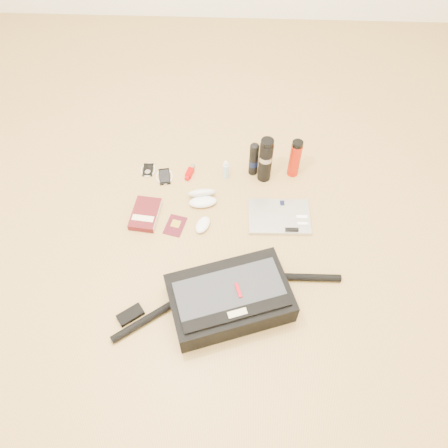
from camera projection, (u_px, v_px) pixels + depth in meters
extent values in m
plane|color=#B08949|center=(220.00, 243.00, 2.11)|extent=(4.00, 4.00, 0.00)
cube|color=black|center=(230.00, 298.00, 1.88)|extent=(0.58, 0.46, 0.12)
cube|color=#2A2C31|center=(231.00, 293.00, 1.81)|extent=(0.50, 0.36, 0.01)
cube|color=black|center=(237.00, 314.00, 1.76)|extent=(0.44, 0.19, 0.02)
cube|color=beige|center=(237.00, 314.00, 1.76)|extent=(0.08, 0.05, 0.02)
cube|color=#B3000A|center=(238.00, 291.00, 1.81)|extent=(0.03, 0.07, 0.02)
cylinder|color=black|center=(145.00, 320.00, 1.86)|extent=(0.27, 0.21, 0.03)
cylinder|color=black|center=(306.00, 277.00, 1.98)|extent=(0.31, 0.04, 0.03)
cube|color=black|center=(130.00, 315.00, 1.89)|extent=(0.12, 0.11, 0.02)
cube|color=#B1B1B4|center=(279.00, 217.00, 2.19)|extent=(0.31, 0.22, 0.02)
cube|color=black|center=(282.00, 203.00, 2.22)|extent=(0.02, 0.03, 0.00)
cube|color=white|center=(302.00, 217.00, 2.17)|extent=(0.06, 0.02, 0.01)
cube|color=white|center=(303.00, 224.00, 2.15)|extent=(0.05, 0.02, 0.01)
cube|color=black|center=(292.00, 230.00, 2.13)|extent=(0.07, 0.02, 0.01)
cube|color=#4A0F14|center=(145.00, 214.00, 2.19)|extent=(0.15, 0.21, 0.03)
cube|color=#C2B897|center=(158.00, 216.00, 2.18)|extent=(0.02, 0.19, 0.03)
cube|color=beige|center=(143.00, 218.00, 2.15)|extent=(0.11, 0.05, 0.00)
cube|color=#430D18|center=(175.00, 226.00, 2.17)|extent=(0.12, 0.14, 0.00)
cube|color=gold|center=(176.00, 224.00, 2.17)|extent=(0.05, 0.05, 0.00)
ellipsoid|color=white|center=(203.00, 225.00, 2.15)|extent=(0.10, 0.12, 0.03)
ellipsoid|color=white|center=(203.00, 202.00, 2.23)|extent=(0.15, 0.09, 0.04)
ellipsoid|color=silver|center=(202.00, 193.00, 2.24)|extent=(0.15, 0.10, 0.08)
ellipsoid|color=black|center=(197.00, 202.00, 2.22)|extent=(0.04, 0.03, 0.01)
ellipsoid|color=black|center=(208.00, 201.00, 2.23)|extent=(0.04, 0.03, 0.01)
cylinder|color=black|center=(203.00, 201.00, 2.22)|extent=(0.02, 0.01, 0.00)
cube|color=black|center=(148.00, 170.00, 2.38)|extent=(0.06, 0.09, 0.01)
cylinder|color=#969698|center=(148.00, 172.00, 2.36)|extent=(0.03, 0.03, 0.00)
torus|color=silver|center=(148.00, 170.00, 2.38)|extent=(0.08, 0.08, 0.01)
cube|color=black|center=(165.00, 177.00, 2.35)|extent=(0.08, 0.12, 0.01)
cube|color=black|center=(164.00, 176.00, 2.34)|extent=(0.07, 0.10, 0.00)
torus|color=white|center=(165.00, 176.00, 2.35)|extent=(0.10, 0.10, 0.01)
cube|color=#AB0200|center=(190.00, 173.00, 2.35)|extent=(0.04, 0.07, 0.03)
cube|color=#C20309|center=(187.00, 178.00, 2.33)|extent=(0.03, 0.03, 0.02)
cylinder|color=#9A9A9D|center=(192.00, 168.00, 2.37)|extent=(0.03, 0.04, 0.02)
cylinder|color=#A1CCE1|center=(226.00, 171.00, 2.31)|extent=(0.04, 0.04, 0.09)
cylinder|color=white|center=(226.00, 164.00, 2.27)|extent=(0.03, 0.03, 0.02)
cylinder|color=silver|center=(226.00, 162.00, 2.26)|extent=(0.02, 0.02, 0.01)
cylinder|color=black|center=(254.00, 160.00, 2.29)|extent=(0.06, 0.06, 0.20)
cylinder|color=black|center=(253.00, 162.00, 2.31)|extent=(0.06, 0.06, 0.04)
ellipsoid|color=black|center=(255.00, 146.00, 2.21)|extent=(0.05, 0.05, 0.02)
cylinder|color=black|center=(265.00, 162.00, 2.25)|extent=(0.09, 0.09, 0.25)
cylinder|color=#AFAEB1|center=(266.00, 157.00, 2.23)|extent=(0.09, 0.09, 0.03)
cylinder|color=black|center=(267.00, 142.00, 2.14)|extent=(0.09, 0.09, 0.02)
cylinder|color=#B01A07|center=(295.00, 160.00, 2.28)|extent=(0.07, 0.07, 0.21)
cylinder|color=black|center=(298.00, 144.00, 2.19)|extent=(0.07, 0.07, 0.02)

